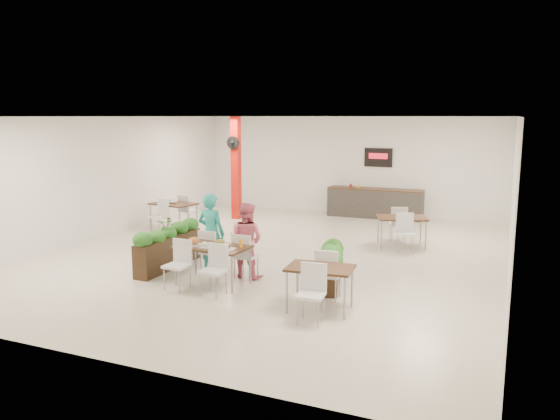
% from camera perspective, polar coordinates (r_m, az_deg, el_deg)
% --- Properties ---
extents(ground, '(12.00, 12.00, 0.00)m').
position_cam_1_polar(ground, '(12.77, -0.45, -4.76)').
color(ground, beige).
rests_on(ground, ground).
extents(room_shell, '(10.10, 12.10, 3.22)m').
position_cam_1_polar(room_shell, '(12.42, -0.46, 4.24)').
color(room_shell, white).
rests_on(room_shell, ground).
extents(red_column, '(0.40, 0.41, 3.20)m').
position_cam_1_polar(red_column, '(17.15, -4.63, 4.52)').
color(red_column, red).
rests_on(red_column, ground).
extents(service_counter, '(3.00, 0.64, 2.20)m').
position_cam_1_polar(service_counter, '(17.65, 9.88, 0.79)').
color(service_counter, '#2A2826').
rests_on(service_counter, ground).
extents(main_table, '(1.44, 1.69, 0.92)m').
position_cam_1_polar(main_table, '(10.60, -7.13, -4.33)').
color(main_table, '#321B10').
rests_on(main_table, ground).
extents(diner_man, '(0.63, 0.43, 1.66)m').
position_cam_1_polar(diner_man, '(11.30, -7.20, -2.43)').
color(diner_man, teal).
rests_on(diner_man, ground).
extents(diner_woman, '(0.77, 0.62, 1.52)m').
position_cam_1_polar(diner_woman, '(10.94, -3.57, -3.16)').
color(diner_woman, '#E76682').
rests_on(diner_woman, ground).
extents(planter_left, '(0.41, 2.15, 1.13)m').
position_cam_1_polar(planter_left, '(11.87, -11.58, -3.44)').
color(planter_left, black).
rests_on(planter_left, ground).
extents(planter_right, '(0.75, 1.70, 0.90)m').
position_cam_1_polar(planter_right, '(10.54, 5.43, -5.25)').
color(planter_right, black).
rests_on(planter_right, ground).
extents(side_table_a, '(1.37, 1.67, 0.92)m').
position_cam_1_polar(side_table_a, '(15.93, -11.07, 0.30)').
color(side_table_a, '#321B10').
rests_on(side_table_a, ground).
extents(side_table_b, '(1.38, 1.67, 0.92)m').
position_cam_1_polar(side_table_b, '(13.84, 12.61, -1.20)').
color(side_table_b, '#321B10').
rests_on(side_table_b, ground).
extents(side_table_c, '(1.14, 1.65, 0.92)m').
position_cam_1_polar(side_table_c, '(9.12, 4.22, -6.76)').
color(side_table_c, '#321B10').
rests_on(side_table_c, ground).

